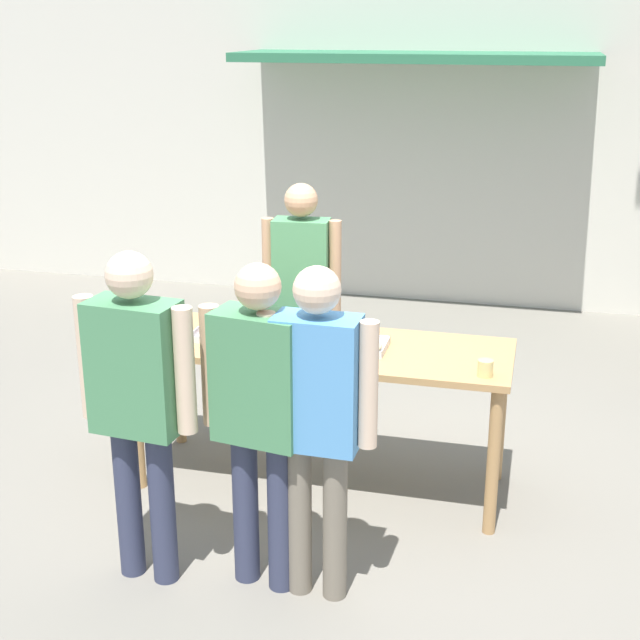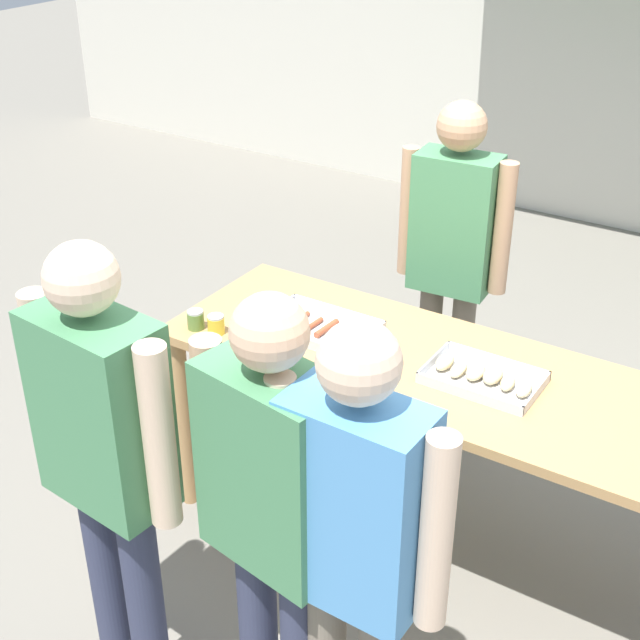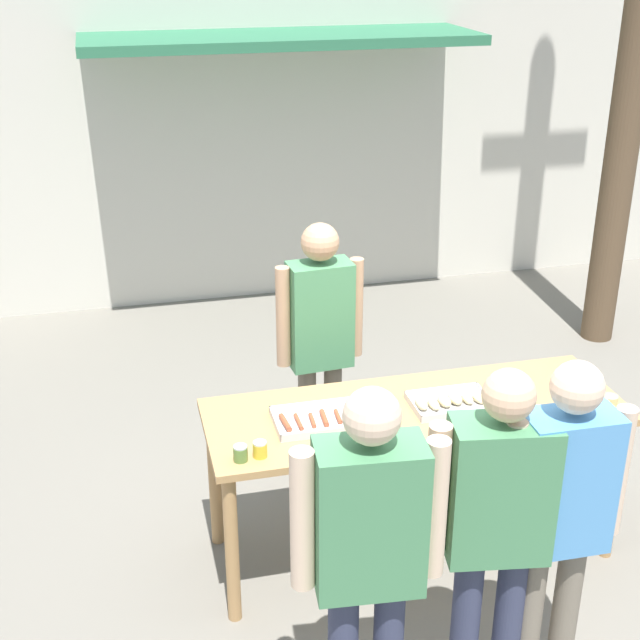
# 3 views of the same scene
# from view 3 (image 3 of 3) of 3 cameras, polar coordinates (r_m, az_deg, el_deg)

# --- Properties ---
(ground_plane) EXTENTS (24.00, 24.00, 0.00)m
(ground_plane) POSITION_cam_3_polar(r_m,az_deg,el_deg) (5.26, 5.73, -14.27)
(ground_plane) COLOR slate
(building_facade_back) EXTENTS (12.00, 1.11, 4.50)m
(building_facade_back) POSITION_cam_3_polar(r_m,az_deg,el_deg) (8.04, -3.26, 16.93)
(building_facade_back) COLOR beige
(building_facade_back) RESTS_ON ground
(serving_table) EXTENTS (2.23, 0.77, 0.91)m
(serving_table) POSITION_cam_3_polar(r_m,az_deg,el_deg) (4.81, 6.12, -6.80)
(serving_table) COLOR tan
(serving_table) RESTS_ON ground
(food_tray_sausages) EXTENTS (0.46, 0.30, 0.04)m
(food_tray_sausages) POSITION_cam_3_polar(r_m,az_deg,el_deg) (4.60, -0.16, -6.43)
(food_tray_sausages) COLOR silver
(food_tray_sausages) RESTS_ON serving_table
(food_tray_buns) EXTENTS (0.42, 0.28, 0.06)m
(food_tray_buns) POSITION_cam_3_polar(r_m,az_deg,el_deg) (4.79, 8.26, -5.23)
(food_tray_buns) COLOR silver
(food_tray_buns) RESTS_ON serving_table
(condiment_jar_mustard) EXTENTS (0.07, 0.07, 0.08)m
(condiment_jar_mustard) POSITION_cam_3_polar(r_m,az_deg,el_deg) (4.30, -5.11, -8.49)
(condiment_jar_mustard) COLOR #567A38
(condiment_jar_mustard) RESTS_ON serving_table
(condiment_jar_ketchup) EXTENTS (0.07, 0.07, 0.08)m
(condiment_jar_ketchup) POSITION_cam_3_polar(r_m,az_deg,el_deg) (4.32, -3.86, -8.26)
(condiment_jar_ketchup) COLOR gold
(condiment_jar_ketchup) RESTS_ON serving_table
(beer_cup) EXTENTS (0.08, 0.08, 0.09)m
(beer_cup) POSITION_cam_3_polar(r_m,az_deg,el_deg) (4.92, 18.02, -5.10)
(beer_cup) COLOR #DBC67A
(beer_cup) RESTS_ON serving_table
(person_server_behind_table) EXTENTS (0.53, 0.23, 1.71)m
(person_server_behind_table) POSITION_cam_3_polar(r_m,az_deg,el_deg) (5.29, 0.00, -0.75)
(person_server_behind_table) COLOR #756B5B
(person_server_behind_table) RESTS_ON ground
(person_customer_holding_hotdog) EXTENTS (0.62, 0.27, 1.71)m
(person_customer_holding_hotdog) POSITION_cam_3_polar(r_m,az_deg,el_deg) (3.62, 3.12, -14.14)
(person_customer_holding_hotdog) COLOR #333851
(person_customer_holding_hotdog) RESTS_ON ground
(person_customer_with_cup) EXTENTS (0.57, 0.22, 1.68)m
(person_customer_with_cup) POSITION_cam_3_polar(r_m,az_deg,el_deg) (3.97, 15.20, -11.36)
(person_customer_with_cup) COLOR #756B5B
(person_customer_with_cup) RESTS_ON ground
(person_customer_waiting_in_line) EXTENTS (0.61, 0.30, 1.67)m
(person_customer_waiting_in_line) POSITION_cam_3_polar(r_m,az_deg,el_deg) (3.88, 11.27, -12.15)
(person_customer_waiting_in_line) COLOR #333851
(person_customer_waiting_in_line) RESTS_ON ground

